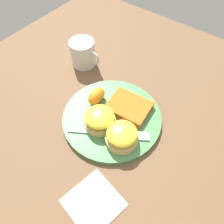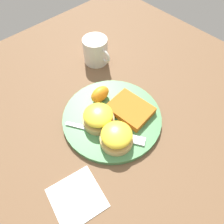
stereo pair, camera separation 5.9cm
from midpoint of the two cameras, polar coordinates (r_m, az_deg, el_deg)
ground_plane at (r=0.62m, az=2.73°, el=-2.04°), size 1.10×1.10×0.00m
plate at (r=0.61m, az=2.75°, el=-1.68°), size 0.27×0.27×0.01m
sandwich_benedict_left at (r=0.57m, az=-0.67°, el=-1.57°), size 0.09×0.09×0.05m
sandwich_benedict_right at (r=0.54m, az=4.31°, el=-6.66°), size 0.09×0.09×0.05m
hashbrown_patty at (r=0.61m, az=7.55°, el=0.53°), size 0.12×0.10×0.02m
orange_wedge at (r=0.62m, az=-0.45°, el=4.48°), size 0.04×0.06×0.04m
fork at (r=0.57m, az=2.44°, el=-5.92°), size 0.19×0.13×0.00m
cup at (r=0.75m, az=-1.95°, el=15.59°), size 0.11×0.08×0.09m
napkin at (r=0.53m, az=-5.81°, el=-21.63°), size 0.13×0.13×0.00m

